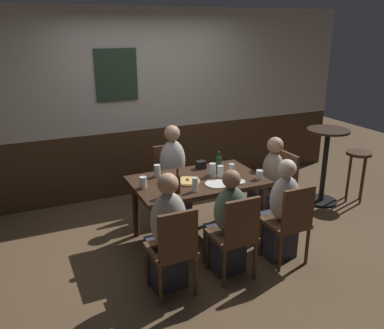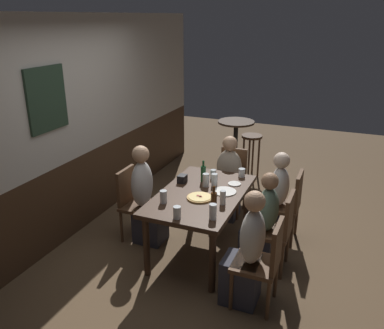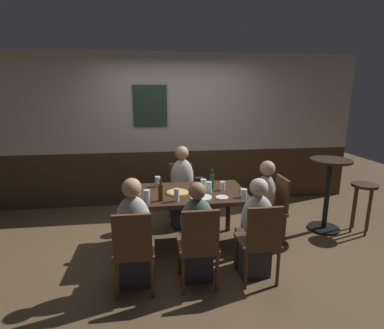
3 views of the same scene
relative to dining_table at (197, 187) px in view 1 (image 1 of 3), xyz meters
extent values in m
plane|color=brown|center=(0.00, 0.00, -0.65)|extent=(12.00, 12.00, 0.00)
cube|color=#3D2819|center=(0.00, 1.65, -0.18)|extent=(6.40, 0.10, 0.95)
cube|color=#B7B2A8|center=(0.00, 1.65, 1.12)|extent=(6.40, 0.10, 1.65)
cube|color=#233828|center=(-0.44, 1.58, 1.09)|extent=(0.56, 0.03, 0.68)
cube|color=#382316|center=(0.00, 0.00, 0.06)|extent=(1.44, 0.88, 0.05)
cylinder|color=#382316|center=(-0.62, -0.36, -0.31)|extent=(0.07, 0.07, 0.69)
cylinder|color=#382316|center=(0.62, -0.36, -0.31)|extent=(0.07, 0.07, 0.69)
cylinder|color=#382316|center=(-0.62, 0.36, -0.31)|extent=(0.07, 0.07, 0.69)
cylinder|color=#382316|center=(0.62, 0.36, -0.31)|extent=(0.07, 0.07, 0.69)
cube|color=#513521|center=(-0.64, -0.78, -0.22)|extent=(0.40, 0.40, 0.04)
cube|color=#513521|center=(-0.64, -0.96, 0.01)|extent=(0.36, 0.04, 0.43)
cylinder|color=#513521|center=(-0.81, -0.61, -0.45)|extent=(0.04, 0.04, 0.41)
cylinder|color=#513521|center=(-0.47, -0.61, -0.45)|extent=(0.04, 0.04, 0.41)
cylinder|color=#513521|center=(-0.81, -0.95, -0.45)|extent=(0.04, 0.04, 0.41)
cylinder|color=#513521|center=(-0.47, -0.95, -0.45)|extent=(0.04, 0.04, 0.41)
cube|color=#513521|center=(0.00, 0.78, -0.22)|extent=(0.40, 0.40, 0.04)
cube|color=#513521|center=(0.00, 0.96, 0.01)|extent=(0.36, 0.04, 0.43)
cylinder|color=#513521|center=(0.17, 0.61, -0.45)|extent=(0.04, 0.04, 0.41)
cylinder|color=#513521|center=(-0.17, 0.61, -0.45)|extent=(0.04, 0.04, 0.41)
cylinder|color=#513521|center=(0.17, 0.95, -0.45)|extent=(0.04, 0.04, 0.41)
cylinder|color=#513521|center=(-0.17, 0.95, -0.45)|extent=(0.04, 0.04, 0.41)
cube|color=#513521|center=(1.06, 0.00, -0.22)|extent=(0.40, 0.40, 0.04)
cube|color=#513521|center=(1.24, 0.00, 0.01)|extent=(0.04, 0.36, 0.43)
cylinder|color=#513521|center=(0.89, -0.17, -0.45)|extent=(0.04, 0.04, 0.41)
cylinder|color=#513521|center=(0.89, 0.17, -0.45)|extent=(0.04, 0.04, 0.41)
cylinder|color=#513521|center=(1.23, -0.17, -0.45)|extent=(0.04, 0.04, 0.41)
cylinder|color=#513521|center=(1.23, 0.17, -0.45)|extent=(0.04, 0.04, 0.41)
cube|color=#513521|center=(0.64, -0.78, -0.22)|extent=(0.40, 0.40, 0.04)
cube|color=#513521|center=(0.64, -0.96, 0.01)|extent=(0.36, 0.04, 0.43)
cylinder|color=#513521|center=(0.47, -0.61, -0.45)|extent=(0.04, 0.04, 0.41)
cylinder|color=#513521|center=(0.81, -0.61, -0.45)|extent=(0.04, 0.04, 0.41)
cylinder|color=#513521|center=(0.47, -0.95, -0.45)|extent=(0.04, 0.04, 0.41)
cylinder|color=#513521|center=(0.81, -0.95, -0.45)|extent=(0.04, 0.04, 0.41)
cube|color=#513521|center=(0.00, -0.78, -0.22)|extent=(0.40, 0.40, 0.04)
cube|color=#513521|center=(0.00, -0.96, 0.01)|extent=(0.36, 0.04, 0.43)
cylinder|color=#513521|center=(-0.17, -0.61, -0.45)|extent=(0.04, 0.04, 0.41)
cylinder|color=#513521|center=(0.17, -0.61, -0.45)|extent=(0.04, 0.04, 0.41)
cylinder|color=#513521|center=(-0.17, -0.95, -0.45)|extent=(0.04, 0.04, 0.41)
cylinder|color=#513521|center=(0.17, -0.95, -0.45)|extent=(0.04, 0.04, 0.41)
cube|color=#2D2D38|center=(-0.64, -0.65, -0.43)|extent=(0.32, 0.34, 0.45)
ellipsoid|color=beige|center=(-0.64, -0.74, 0.06)|extent=(0.34, 0.22, 0.53)
sphere|color=tan|center=(-0.64, -0.74, 0.41)|extent=(0.19, 0.19, 0.19)
cube|color=#2D2D38|center=(0.00, 0.65, -0.43)|extent=(0.32, 0.34, 0.45)
ellipsoid|color=silver|center=(0.00, 0.74, 0.08)|extent=(0.34, 0.22, 0.55)
sphere|color=tan|center=(0.00, 0.74, 0.44)|extent=(0.20, 0.20, 0.20)
cube|color=#2D2D38|center=(0.93, 0.00, -0.43)|extent=(0.34, 0.32, 0.45)
ellipsoid|color=tan|center=(1.02, 0.00, 0.04)|extent=(0.22, 0.34, 0.47)
sphere|color=tan|center=(1.02, 0.00, 0.36)|extent=(0.19, 0.19, 0.19)
cube|color=#2D2D38|center=(0.64, -0.65, -0.43)|extent=(0.32, 0.34, 0.45)
ellipsoid|color=silver|center=(0.64, -0.74, 0.04)|extent=(0.34, 0.22, 0.48)
sphere|color=beige|center=(0.64, -0.74, 0.36)|extent=(0.19, 0.19, 0.19)
cube|color=#2D2D38|center=(0.00, -0.65, -0.43)|extent=(0.32, 0.34, 0.45)
ellipsoid|color=#56705B|center=(0.00, -0.74, 0.04)|extent=(0.34, 0.22, 0.47)
sphere|color=#936B4C|center=(0.00, -0.74, 0.35)|extent=(0.18, 0.18, 0.18)
cylinder|color=tan|center=(-0.14, -0.03, 0.10)|extent=(0.28, 0.28, 0.02)
cylinder|color=#DBB760|center=(-0.14, -0.03, 0.11)|extent=(0.24, 0.24, 0.01)
cylinder|color=maroon|center=(-0.13, -0.01, 0.12)|extent=(0.03, 0.03, 0.00)
cylinder|color=maroon|center=(-0.14, -0.05, 0.12)|extent=(0.03, 0.03, 0.00)
cylinder|color=maroon|center=(-0.14, -0.04, 0.12)|extent=(0.03, 0.03, 0.00)
cylinder|color=silver|center=(-0.37, 0.28, 0.16)|extent=(0.07, 0.07, 0.14)
cylinder|color=#331E14|center=(-0.37, 0.28, 0.14)|extent=(0.06, 0.06, 0.10)
cylinder|color=silver|center=(0.25, -0.06, 0.16)|extent=(0.07, 0.07, 0.14)
cylinder|color=gold|center=(0.25, -0.06, 0.14)|extent=(0.06, 0.06, 0.10)
cylinder|color=silver|center=(-0.63, 0.01, 0.15)|extent=(0.08, 0.08, 0.12)
cylinder|color=#331E14|center=(-0.63, 0.01, 0.12)|extent=(0.07, 0.07, 0.06)
cylinder|color=silver|center=(0.45, 0.02, 0.14)|extent=(0.07, 0.07, 0.11)
cylinder|color=#B26623|center=(0.45, 0.02, 0.12)|extent=(0.06, 0.06, 0.06)
cylinder|color=silver|center=(0.63, -0.28, 0.14)|extent=(0.08, 0.08, 0.10)
cylinder|color=#331E14|center=(0.63, -0.28, 0.12)|extent=(0.07, 0.07, 0.06)
cylinder|color=silver|center=(0.20, 0.02, 0.17)|extent=(0.07, 0.07, 0.15)
cylinder|color=#331E14|center=(0.20, 0.02, 0.12)|extent=(0.07, 0.07, 0.07)
cylinder|color=silver|center=(-0.17, -0.30, 0.17)|extent=(0.06, 0.06, 0.15)
cylinder|color=#B26623|center=(-0.17, -0.30, 0.12)|extent=(0.05, 0.05, 0.06)
cylinder|color=silver|center=(-0.50, -0.31, 0.17)|extent=(0.07, 0.07, 0.15)
cylinder|color=silver|center=(-0.50, -0.31, 0.14)|extent=(0.06, 0.06, 0.09)
cylinder|color=#194723|center=(0.32, 0.10, 0.18)|extent=(0.06, 0.06, 0.18)
cylinder|color=#194723|center=(0.32, 0.10, 0.31)|extent=(0.03, 0.03, 0.07)
cylinder|color=#42230F|center=(-0.35, -0.27, 0.19)|extent=(0.06, 0.06, 0.20)
cylinder|color=#42230F|center=(-0.35, -0.27, 0.32)|extent=(0.03, 0.03, 0.07)
cylinder|color=white|center=(0.12, -0.23, 0.10)|extent=(0.26, 0.26, 0.01)
cylinder|color=white|center=(0.37, -0.27, 0.10)|extent=(0.15, 0.15, 0.01)
cube|color=black|center=(0.20, 0.31, 0.13)|extent=(0.11, 0.09, 0.09)
cylinder|color=black|center=(2.03, 0.22, -0.64)|extent=(0.44, 0.44, 0.03)
cylinder|color=black|center=(2.03, 0.22, -0.13)|extent=(0.07, 0.07, 0.99)
cylinder|color=black|center=(2.03, 0.22, 0.38)|extent=(0.56, 0.56, 0.03)
cylinder|color=#422B1C|center=(2.48, 0.07, 0.05)|extent=(0.34, 0.34, 0.04)
cylinder|color=#422B1C|center=(2.61, 0.07, -0.31)|extent=(0.03, 0.03, 0.68)
cylinder|color=#422B1C|center=(2.48, 0.20, -0.31)|extent=(0.03, 0.03, 0.68)
cylinder|color=#422B1C|center=(2.35, 0.07, -0.31)|extent=(0.03, 0.03, 0.68)
cylinder|color=#422B1C|center=(2.48, -0.06, -0.31)|extent=(0.03, 0.03, 0.68)
camera|label=1|loc=(-1.81, -3.81, 1.71)|focal=38.08mm
camera|label=2|loc=(-3.70, -1.42, 1.91)|focal=37.20mm
camera|label=3|loc=(-0.43, -3.49, 1.29)|focal=27.69mm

